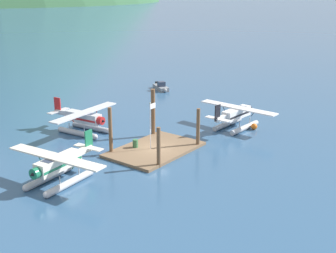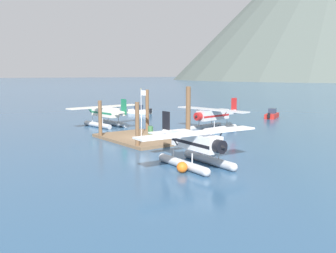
{
  "view_description": "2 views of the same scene",
  "coord_description": "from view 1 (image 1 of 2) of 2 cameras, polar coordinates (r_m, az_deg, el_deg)",
  "views": [
    {
      "loc": [
        -34.78,
        -28.36,
        17.08
      ],
      "look_at": [
        2.46,
        0.08,
        2.12
      ],
      "focal_mm": 47.43,
      "sensor_mm": 36.0,
      "label": 1
    },
    {
      "loc": [
        33.79,
        -21.69,
        6.99
      ],
      "look_at": [
        0.77,
        2.94,
        1.25
      ],
      "focal_mm": 40.75,
      "sensor_mm": 36.0,
      "label": 2
    }
  ],
  "objects": [
    {
      "name": "fuel_drum",
      "position": [
        48.14,
        -4.22,
        -2.18
      ],
      "size": [
        0.62,
        0.62,
        0.88
      ],
      "color": "#33663D",
      "rests_on": "dock_platform"
    },
    {
      "name": "ground_plane",
      "position": [
        48.01,
        -1.71,
        -3.13
      ],
      "size": [
        1200.0,
        1200.0,
        0.0
      ],
      "primitive_type": "plane",
      "color": "#2D5175"
    },
    {
      "name": "mooring_buoy",
      "position": [
        55.9,
        11.01,
        0.01
      ],
      "size": [
        0.79,
        0.79,
        0.79
      ],
      "primitive_type": "sphere",
      "color": "orange",
      "rests_on": "ground"
    },
    {
      "name": "seaplane_cream_port_fwd",
      "position": [
        41.02,
        -13.9,
        -5.04
      ],
      "size": [
        7.96,
        10.49,
        3.84
      ],
      "color": "#B7BABF",
      "rests_on": "ground"
    },
    {
      "name": "piling_near_left",
      "position": [
        43.02,
        -1.21,
        -2.73
      ],
      "size": [
        0.39,
        0.39,
        4.11
      ],
      "primitive_type": "cylinder",
      "color": "brown",
      "rests_on": "ground"
    },
    {
      "name": "flagpole",
      "position": [
        46.82,
        -2.19,
        0.89
      ],
      "size": [
        0.95,
        0.1,
        5.12
      ],
      "color": "silver",
      "rests_on": "dock_platform"
    },
    {
      "name": "boat_grey_open_east",
      "position": [
        75.85,
        -0.9,
        5.07
      ],
      "size": [
        3.48,
        4.36,
        1.5
      ],
      "color": "gray",
      "rests_on": "ground"
    },
    {
      "name": "piling_far_left",
      "position": [
        46.65,
        -7.4,
        -0.58
      ],
      "size": [
        0.4,
        0.4,
        5.11
      ],
      "primitive_type": "cylinder",
      "color": "brown",
      "rests_on": "ground"
    },
    {
      "name": "dock_platform",
      "position": [
        47.96,
        -1.71,
        -2.97
      ],
      "size": [
        10.07,
        6.66,
        0.3
      ],
      "primitive_type": "cube",
      "color": "brown",
      "rests_on": "ground"
    },
    {
      "name": "piling_far_right",
      "position": [
        51.87,
        -1.92,
        1.77
      ],
      "size": [
        0.49,
        0.49,
        5.68
      ],
      "primitive_type": "cylinder",
      "color": "brown",
      "rests_on": "ground"
    },
    {
      "name": "seaplane_white_stbd_aft",
      "position": [
        55.71,
        8.79,
        1.34
      ],
      "size": [
        7.98,
        10.46,
        3.84
      ],
      "color": "#B7BABF",
      "rests_on": "ground"
    },
    {
      "name": "seaplane_silver_bow_centre",
      "position": [
        54.31,
        -10.79,
        0.8
      ],
      "size": [
        10.49,
        7.96,
        3.84
      ],
      "color": "#B7BABF",
      "rests_on": "ground"
    },
    {
      "name": "piling_near_right",
      "position": [
        48.6,
        3.89,
        -0.18
      ],
      "size": [
        0.4,
        0.4,
        4.36
      ],
      "primitive_type": "cylinder",
      "color": "brown",
      "rests_on": "ground"
    }
  ]
}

